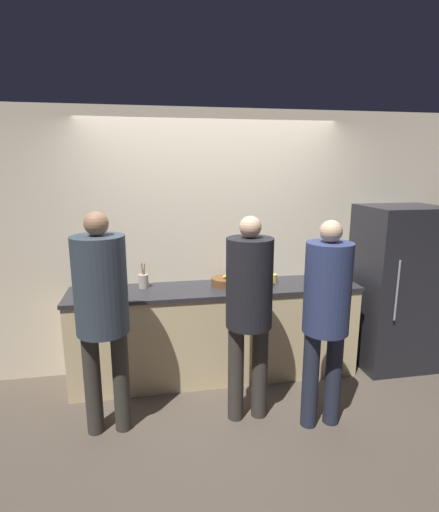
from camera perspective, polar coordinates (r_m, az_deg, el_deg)
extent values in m
plane|color=#4C4238|center=(3.94, 0.37, -18.81)|extent=(14.00, 14.00, 0.00)
cube|color=beige|center=(4.04, -1.24, 1.87)|extent=(5.20, 0.06, 2.60)
cube|color=beige|center=(4.03, -0.52, -10.95)|extent=(2.76, 0.57, 0.89)
cube|color=#28282D|center=(3.87, -0.54, -4.67)|extent=(2.79, 0.60, 0.03)
cube|color=#232328|center=(4.53, 23.89, -4.08)|extent=(0.77, 0.68, 1.68)
cylinder|color=#99999E|center=(4.10, 24.04, -4.56)|extent=(0.02, 0.02, 0.59)
cylinder|color=#38332D|center=(3.39, -17.65, -16.94)|extent=(0.13, 0.13, 0.84)
cylinder|color=#38332D|center=(3.36, -13.86, -16.91)|extent=(0.13, 0.13, 0.84)
cylinder|color=#333D47|center=(3.07, -16.65, -4.00)|extent=(0.39, 0.39, 0.74)
sphere|color=#936B4C|center=(2.97, -17.21, 4.44)|extent=(0.18, 0.18, 0.18)
cylinder|color=#38332D|center=(3.40, 2.35, -16.37)|extent=(0.13, 0.13, 0.81)
cylinder|color=#38332D|center=(3.45, 5.76, -16.01)|extent=(0.13, 0.13, 0.81)
cylinder|color=black|center=(3.13, 4.29, -3.86)|extent=(0.37, 0.37, 0.71)
sphere|color=#DBAD89|center=(3.03, 4.43, 4.16)|extent=(0.17, 0.17, 0.17)
cylinder|color=#232838|center=(3.40, 12.86, -16.83)|extent=(0.13, 0.13, 0.81)
cylinder|color=#232838|center=(3.48, 15.94, -16.32)|extent=(0.13, 0.13, 0.81)
cylinder|color=navy|center=(3.14, 15.18, -4.45)|extent=(0.35, 0.35, 0.70)
sphere|color=#DBAD89|center=(3.05, 15.65, 3.42)|extent=(0.17, 0.17, 0.17)
cylinder|color=brown|center=(3.89, 0.77, -3.68)|extent=(0.27, 0.27, 0.08)
ellipsoid|color=yellow|center=(3.89, 1.26, -2.84)|extent=(0.15, 0.12, 0.04)
cylinder|color=#ADA393|center=(3.88, -10.80, -3.54)|extent=(0.09, 0.09, 0.13)
cylinder|color=#99754C|center=(3.86, -11.00, -2.36)|extent=(0.01, 0.04, 0.19)
cylinder|color=#99754C|center=(3.87, -10.72, -2.33)|extent=(0.03, 0.04, 0.19)
cylinder|color=#99754C|center=(3.85, -10.85, -2.39)|extent=(0.04, 0.01, 0.19)
cylinder|color=red|center=(3.87, 7.06, -3.27)|extent=(0.06, 0.06, 0.16)
cylinder|color=red|center=(3.84, 7.10, -1.78)|extent=(0.03, 0.03, 0.05)
cylinder|color=black|center=(3.83, 7.12, -1.28)|extent=(0.03, 0.03, 0.02)
cylinder|color=silver|center=(4.41, 16.06, -1.90)|extent=(0.06, 0.06, 0.12)
cylinder|color=silver|center=(4.39, 16.12, -0.88)|extent=(0.03, 0.03, 0.04)
cylinder|color=black|center=(4.39, 16.14, -0.55)|extent=(0.03, 0.03, 0.01)
cylinder|color=gold|center=(4.03, 7.66, -3.19)|extent=(0.08, 0.08, 0.08)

